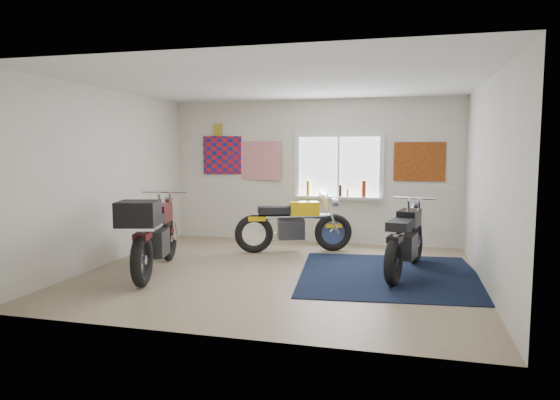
% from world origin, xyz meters
% --- Properties ---
extents(ground, '(5.50, 5.50, 0.00)m').
position_xyz_m(ground, '(0.00, 0.00, 0.00)').
color(ground, '#9E896B').
rests_on(ground, ground).
extents(room_shell, '(5.50, 5.50, 5.50)m').
position_xyz_m(room_shell, '(0.00, 0.00, 1.64)').
color(room_shell, white).
rests_on(room_shell, ground).
extents(navy_rug, '(2.77, 2.85, 0.01)m').
position_xyz_m(navy_rug, '(1.54, 0.26, 0.01)').
color(navy_rug, black).
rests_on(navy_rug, ground).
extents(window_assembly, '(1.66, 0.17, 1.26)m').
position_xyz_m(window_assembly, '(0.50, 2.47, 1.37)').
color(window_assembly, white).
rests_on(window_assembly, room_shell).
extents(oil_bottles, '(1.12, 0.09, 0.30)m').
position_xyz_m(oil_bottles, '(0.56, 2.40, 1.03)').
color(oil_bottles, olive).
rests_on(oil_bottles, window_assembly).
extents(flag_display, '(1.60, 0.10, 1.17)m').
position_xyz_m(flag_display, '(-1.90, 2.48, 2.15)').
color(flag_display, red).
rests_on(flag_display, room_shell).
extents(triumph_poster, '(0.90, 0.03, 0.70)m').
position_xyz_m(triumph_poster, '(1.95, 2.48, 1.55)').
color(triumph_poster, '#A54C14').
rests_on(triumph_poster, room_shell).
extents(yellow_triumph, '(1.96, 0.90, 1.03)m').
position_xyz_m(yellow_triumph, '(-0.14, 1.50, 0.45)').
color(yellow_triumph, black).
rests_on(yellow_triumph, ground).
extents(black_chrome_bike, '(0.70, 2.05, 1.06)m').
position_xyz_m(black_chrome_bike, '(1.75, 0.43, 0.47)').
color(black_chrome_bike, black).
rests_on(black_chrome_bike, navy_rug).
extents(maroon_tourer, '(0.99, 2.24, 1.14)m').
position_xyz_m(maroon_tourer, '(-1.71, -0.55, 0.59)').
color(maroon_tourer, black).
rests_on(maroon_tourer, ground).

